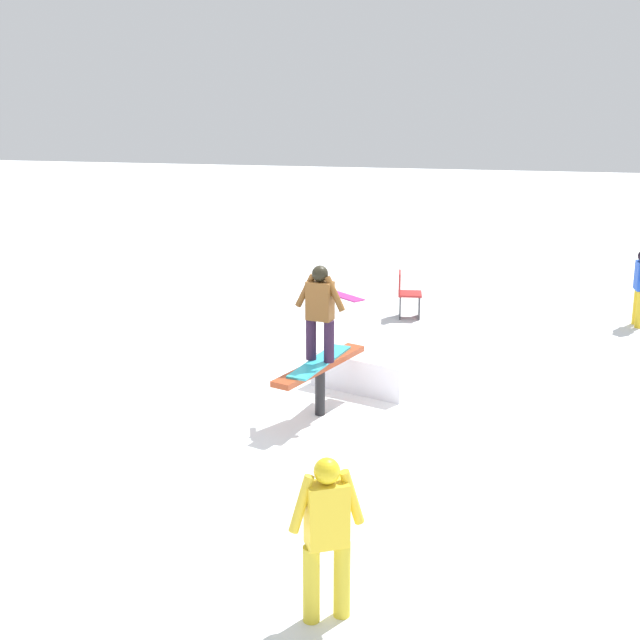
# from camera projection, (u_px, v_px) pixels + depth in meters

# --- Properties ---
(ground_plane) EXTENTS (60.00, 60.00, 0.00)m
(ground_plane) POSITION_uv_depth(u_px,v_px,m) (320.00, 414.00, 12.24)
(ground_plane) COLOR white
(rail_feature) EXTENTS (1.89, 0.99, 0.75)m
(rail_feature) POSITION_uv_depth(u_px,v_px,m) (320.00, 371.00, 12.07)
(rail_feature) COLOR black
(rail_feature) RESTS_ON ground
(snow_kicker_ramp) EXTENTS (2.24, 2.07, 0.53)m
(snow_kicker_ramp) POSITION_uv_depth(u_px,v_px,m) (383.00, 361.00, 13.63)
(snow_kicker_ramp) COLOR white
(snow_kicker_ramp) RESTS_ON ground
(main_rider_on_rail) EXTENTS (1.53, 0.72, 1.34)m
(main_rider_on_rail) POSITION_uv_depth(u_px,v_px,m) (320.00, 316.00, 11.85)
(main_rider_on_rail) COLOR #2DB1C4
(main_rider_on_rail) RESTS_ON rail_feature
(bystander_yellow) EXTENTS (0.37, 0.64, 1.51)m
(bystander_yellow) POSITION_uv_depth(u_px,v_px,m) (327.00, 531.00, 7.52)
(bystander_yellow) COLOR gold
(bystander_yellow) RESTS_ON ground
(loose_snowboard_magenta) EXTENTS (1.16, 1.25, 0.02)m
(loose_snowboard_magenta) POSITION_uv_depth(u_px,v_px,m) (338.00, 294.00, 18.57)
(loose_snowboard_magenta) COLOR #C72D8D
(loose_snowboard_magenta) RESTS_ON ground
(folding_chair) EXTENTS (0.48, 0.48, 0.88)m
(folding_chair) POSITION_uv_depth(u_px,v_px,m) (407.00, 296.00, 16.81)
(folding_chair) COLOR #3F3F44
(folding_chair) RESTS_ON ground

